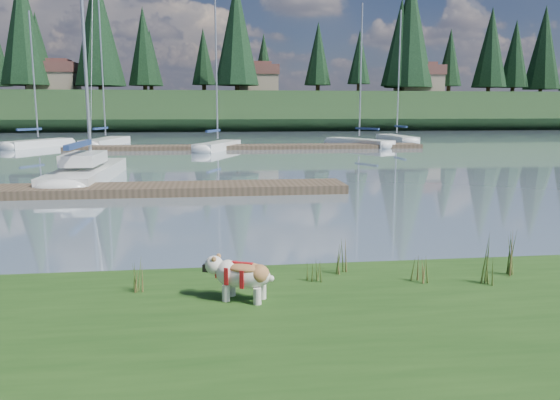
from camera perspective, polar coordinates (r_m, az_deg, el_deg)
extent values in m
plane|color=#8095A7|center=(40.35, -6.20, 5.30)|extent=(200.00, 200.00, 0.00)
cube|color=#1C3419|center=(83.24, -6.79, 9.15)|extent=(200.00, 20.00, 5.00)
cylinder|color=silver|center=(7.52, -5.67, -9.66)|extent=(0.11, 0.11, 0.22)
cylinder|color=silver|center=(7.71, -5.05, -9.14)|extent=(0.11, 0.11, 0.22)
cylinder|color=silver|center=(7.37, -2.39, -10.00)|extent=(0.11, 0.11, 0.22)
cylinder|color=silver|center=(7.57, -1.86, -9.47)|extent=(0.11, 0.11, 0.22)
ellipsoid|color=silver|center=(7.46, -3.69, -7.88)|extent=(0.82, 0.63, 0.35)
ellipsoid|color=#A76F3E|center=(7.43, -3.70, -7.06)|extent=(0.61, 0.52, 0.12)
ellipsoid|color=silver|center=(7.59, -6.90, -6.76)|extent=(0.34, 0.35, 0.26)
cube|color=black|center=(7.64, -7.67, -7.00)|extent=(0.12, 0.15, 0.10)
cube|color=silver|center=(23.87, -19.46, 2.46)|extent=(1.90, 8.14, 0.70)
ellipsoid|color=silver|center=(27.82, -17.66, 3.49)|extent=(1.79, 2.23, 0.70)
cylinder|color=silver|center=(24.77, -19.97, 18.33)|extent=(0.14, 0.14, 12.31)
cube|color=navy|center=(22.59, -20.30, 5.44)|extent=(0.22, 3.69, 0.20)
cube|color=silver|center=(23.35, -19.80, 4.10)|extent=(1.31, 2.96, 0.45)
cube|color=#4C3D2C|center=(19.72, -16.75, 1.02)|extent=(16.00, 2.00, 0.30)
cube|color=#4C3D2C|center=(40.42, -3.36, 5.56)|extent=(26.00, 2.20, 0.30)
cube|color=silver|center=(46.15, -23.91, 5.34)|extent=(3.95, 6.13, 0.70)
ellipsoid|color=silver|center=(48.45, -21.45, 5.66)|extent=(1.94, 2.09, 0.70)
cylinder|color=silver|center=(46.14, -24.36, 11.83)|extent=(0.12, 0.12, 9.31)
cube|color=navy|center=(45.49, -24.73, 6.73)|extent=(1.25, 2.28, 0.20)
cube|color=silver|center=(46.64, -17.73, 5.74)|extent=(2.86, 7.58, 0.70)
ellipsoid|color=silver|center=(50.13, -16.30, 6.04)|extent=(1.92, 2.26, 0.70)
cylinder|color=silver|center=(46.70, -18.13, 13.55)|extent=(0.12, 0.12, 11.58)
cube|color=navy|center=(45.64, -18.23, 7.12)|extent=(0.67, 2.94, 0.20)
cube|color=silver|center=(39.65, -6.52, 5.54)|extent=(3.59, 6.31, 0.70)
ellipsoid|color=silver|center=(42.56, -5.03, 5.83)|extent=(1.89, 2.08, 0.70)
cylinder|color=silver|center=(39.65, -6.67, 13.46)|extent=(0.12, 0.12, 9.79)
cube|color=navy|center=(38.79, -7.00, 7.19)|extent=(1.09, 2.38, 0.20)
cube|color=silver|center=(43.98, 8.27, 5.89)|extent=(4.19, 6.57, 0.70)
ellipsoid|color=silver|center=(46.50, 5.60, 6.13)|extent=(2.07, 2.24, 0.70)
cylinder|color=silver|center=(43.99, 8.44, 13.23)|extent=(0.12, 0.12, 10.10)
cube|color=navy|center=(43.25, 9.09, 7.37)|extent=(1.31, 2.44, 0.20)
cube|color=silver|center=(50.16, 12.08, 6.21)|extent=(1.73, 6.87, 0.70)
ellipsoid|color=silver|center=(53.37, 10.79, 6.44)|extent=(1.54, 1.90, 0.70)
cylinder|color=silver|center=(50.19, 12.32, 12.89)|extent=(0.12, 0.12, 10.54)
cube|color=navy|center=(49.24, 12.52, 7.51)|extent=(0.27, 2.72, 0.20)
cone|color=#475B23|center=(8.29, 3.08, -6.94)|extent=(0.03, 0.03, 0.46)
cone|color=brown|center=(8.26, 3.92, -7.35)|extent=(0.03, 0.03, 0.36)
cone|color=#475B23|center=(8.32, 3.45, -6.71)|extent=(0.03, 0.03, 0.50)
cone|color=brown|center=(8.31, 4.07, -7.41)|extent=(0.03, 0.03, 0.32)
cone|color=#475B23|center=(8.22, 3.31, -7.24)|extent=(0.03, 0.03, 0.41)
cone|color=#475B23|center=(8.71, 5.94, -6.02)|extent=(0.03, 0.03, 0.49)
cone|color=brown|center=(8.69, 6.75, -6.42)|extent=(0.03, 0.03, 0.40)
cone|color=#475B23|center=(8.75, 6.28, -5.79)|extent=(0.03, 0.03, 0.54)
cone|color=brown|center=(8.74, 6.87, -6.50)|extent=(0.03, 0.03, 0.35)
cone|color=#475B23|center=(8.65, 6.18, -6.31)|extent=(0.03, 0.03, 0.45)
cone|color=#475B23|center=(8.65, 20.35, -5.98)|extent=(0.03, 0.03, 0.70)
cone|color=brown|center=(8.66, 21.18, -6.49)|extent=(0.03, 0.03, 0.56)
cone|color=#475B23|center=(8.70, 20.62, -5.68)|extent=(0.03, 0.03, 0.77)
cone|color=brown|center=(8.72, 21.22, -6.63)|extent=(0.03, 0.03, 0.49)
cone|color=#475B23|center=(8.60, 20.70, -6.33)|extent=(0.03, 0.03, 0.63)
cone|color=#475B23|center=(8.11, -15.09, -7.44)|extent=(0.03, 0.03, 0.51)
cone|color=brown|center=(8.04, -14.36, -7.93)|extent=(0.03, 0.03, 0.41)
cone|color=#475B23|center=(8.12, -14.65, -7.21)|extent=(0.03, 0.03, 0.56)
cone|color=brown|center=(8.09, -14.11, -8.02)|extent=(0.03, 0.03, 0.36)
cone|color=#475B23|center=(8.04, -15.02, -7.78)|extent=(0.03, 0.03, 0.46)
cone|color=#475B23|center=(8.50, 13.84, -6.76)|extent=(0.03, 0.03, 0.46)
cone|color=brown|center=(8.49, 14.69, -7.14)|extent=(0.03, 0.03, 0.37)
cone|color=#475B23|center=(8.54, 14.15, -6.53)|extent=(0.03, 0.03, 0.51)
cone|color=brown|center=(8.54, 14.78, -7.21)|extent=(0.03, 0.03, 0.32)
cone|color=#475B23|center=(8.44, 14.15, -7.05)|extent=(0.03, 0.03, 0.42)
cone|color=#475B23|center=(9.28, 22.53, -5.28)|extent=(0.03, 0.03, 0.64)
cone|color=brown|center=(9.29, 23.31, -5.72)|extent=(0.03, 0.03, 0.51)
cone|color=#475B23|center=(9.33, 22.77, -5.02)|extent=(0.03, 0.03, 0.70)
cone|color=brown|center=(9.35, 23.33, -5.84)|extent=(0.03, 0.03, 0.45)
cone|color=#475B23|center=(9.23, 22.87, -5.59)|extent=(0.03, 0.03, 0.58)
cube|color=#33281C|center=(9.12, -2.47, -8.72)|extent=(60.00, 0.50, 0.14)
cylinder|color=#382619|center=(81.98, -24.88, 10.73)|extent=(0.60, 0.60, 1.80)
cone|color=black|center=(82.61, -25.27, 16.02)|extent=(6.60, 6.60, 15.00)
cylinder|color=#382619|center=(82.82, -13.90, 11.30)|extent=(0.60, 0.60, 1.80)
cone|color=black|center=(83.23, -14.07, 15.32)|extent=(4.84, 4.84, 11.00)
cylinder|color=#382619|center=(76.39, -4.50, 11.71)|extent=(0.60, 0.60, 1.80)
cone|color=black|center=(77.00, -4.57, 17.07)|extent=(6.16, 6.16, 14.00)
cylinder|color=#382619|center=(81.81, 3.97, 11.57)|extent=(0.60, 0.60, 1.80)
cone|color=black|center=(82.14, 4.01, 15.02)|extent=(3.96, 3.96, 9.00)
cylinder|color=#382619|center=(83.39, 13.21, 11.31)|extent=(0.60, 0.60, 1.80)
cone|color=black|center=(84.07, 13.43, 16.83)|extent=(7.04, 7.04, 16.00)
cylinder|color=#382619|center=(91.82, 20.92, 10.75)|extent=(0.60, 0.60, 1.80)
cone|color=black|center=(92.24, 21.16, 14.66)|extent=(5.28, 5.28, 12.00)
cube|color=gray|center=(83.09, -22.48, 11.20)|extent=(6.00, 5.00, 2.80)
cube|color=brown|center=(83.21, -22.57, 12.64)|extent=(6.30, 5.30, 1.40)
cube|color=brown|center=(83.26, -22.61, 13.19)|extent=(4.20, 3.60, 0.70)
cube|color=gray|center=(81.59, -2.52, 11.94)|extent=(6.00, 5.00, 2.80)
cube|color=brown|center=(81.71, -2.53, 13.41)|extent=(6.30, 5.30, 1.40)
cube|color=brown|center=(81.76, -2.54, 13.97)|extent=(4.20, 3.60, 0.70)
cube|color=gray|center=(85.05, 14.28, 11.57)|extent=(6.00, 5.00, 2.80)
cube|color=brown|center=(85.16, 14.34, 12.98)|extent=(6.30, 5.30, 1.40)
cube|color=brown|center=(85.22, 14.36, 13.51)|extent=(4.20, 3.60, 0.70)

